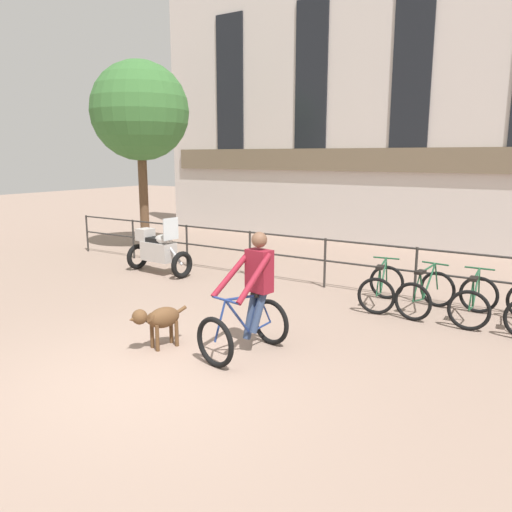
{
  "coord_description": "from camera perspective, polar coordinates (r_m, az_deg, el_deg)",
  "views": [
    {
      "loc": [
        4.28,
        -4.14,
        2.73
      ],
      "look_at": [
        -0.21,
        2.86,
        1.05
      ],
      "focal_mm": 35.0,
      "sensor_mm": 36.0,
      "label": 1
    }
  ],
  "objects": [
    {
      "name": "parked_bicycle_mid_right",
      "position": [
        9.09,
        23.66,
        -4.69
      ],
      "size": [
        0.68,
        1.12,
        0.86
      ],
      "rotation": [
        0.0,
        0.0,
        3.16
      ],
      "color": "black",
      "rests_on": "ground_plane"
    },
    {
      "name": "cyclist_with_bike",
      "position": [
        6.93,
        -0.59,
        -5.04
      ],
      "size": [
        0.87,
        1.27,
        1.7
      ],
      "rotation": [
        0.0,
        0.0,
        -0.18
      ],
      "color": "black",
      "rests_on": "ground_plane"
    },
    {
      "name": "ground_plane",
      "position": [
        6.55,
        -12.41,
        -13.5
      ],
      "size": [
        60.0,
        60.0,
        0.0
      ],
      "primitive_type": "plane",
      "color": "gray"
    },
    {
      "name": "parked_bicycle_near_lamp",
      "position": [
        9.43,
        14.17,
        -3.49
      ],
      "size": [
        0.82,
        1.2,
        0.86
      ],
      "rotation": [
        0.0,
        0.0,
        3.29
      ],
      "color": "black",
      "rests_on": "ground_plane"
    },
    {
      "name": "canal_railing",
      "position": [
        10.47,
        7.9,
        0.18
      ],
      "size": [
        15.05,
        0.05,
        1.05
      ],
      "color": "#2D2B28",
      "rests_on": "ground_plane"
    },
    {
      "name": "parked_motorcycle",
      "position": [
        11.87,
        -11.14,
        0.68
      ],
      "size": [
        1.69,
        0.75,
        1.35
      ],
      "rotation": [
        0.0,
        0.0,
        1.49
      ],
      "color": "black",
      "rests_on": "ground_plane"
    },
    {
      "name": "parked_bicycle_mid_left",
      "position": [
        9.23,
        18.81,
        -4.09
      ],
      "size": [
        0.82,
        1.2,
        0.86
      ],
      "rotation": [
        0.0,
        0.0,
        2.99
      ],
      "color": "black",
      "rests_on": "ground_plane"
    },
    {
      "name": "tree_canalside_left",
      "position": [
        15.0,
        -13.13,
        15.75
      ],
      "size": [
        2.77,
        2.77,
        5.35
      ],
      "color": "brown",
      "rests_on": "ground_plane"
    },
    {
      "name": "dog",
      "position": [
        7.3,
        -11.09,
        -7.06
      ],
      "size": [
        0.44,
        0.88,
        0.64
      ],
      "rotation": [
        0.0,
        0.0,
        -0.34
      ],
      "color": "brown",
      "rests_on": "ground_plane"
    },
    {
      "name": "building_facade",
      "position": [
        15.82,
        17.58,
        17.24
      ],
      "size": [
        18.0,
        0.72,
        8.99
      ],
      "color": "beige",
      "rests_on": "ground_plane"
    }
  ]
}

